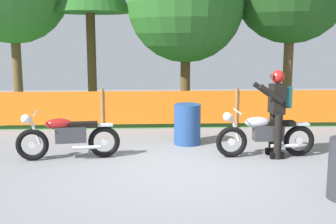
# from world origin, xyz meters

# --- Properties ---
(ground) EXTENTS (24.00, 24.00, 0.02)m
(ground) POSITION_xyz_m (0.00, 0.00, -0.01)
(ground) COLOR gray
(grass_verge) EXTENTS (24.00, 5.15, 0.01)m
(grass_verge) POSITION_xyz_m (0.00, 6.12, 0.01)
(grass_verge) COLOR #4C8C3D
(grass_verge) RESTS_ON ground
(barrier_fence) EXTENTS (10.39, 0.08, 1.05)m
(barrier_fence) POSITION_xyz_m (0.00, 3.54, 0.54)
(barrier_fence) COLOR olive
(barrier_fence) RESTS_ON ground
(tree_near_right) EXTENTS (3.28, 3.28, 4.89)m
(tree_near_right) POSITION_xyz_m (0.52, 5.08, 3.24)
(tree_near_right) COLOR brown
(tree_near_right) RESTS_ON ground
(motorcycle_lead) EXTENTS (1.95, 0.57, 0.93)m
(motorcycle_lead) POSITION_xyz_m (-2.10, 0.82, 0.45)
(motorcycle_lead) COLOR black
(motorcycle_lead) RESTS_ON ground
(motorcycle_trailing) EXTENTS (1.95, 0.57, 0.92)m
(motorcycle_trailing) POSITION_xyz_m (1.70, 0.80, 0.45)
(motorcycle_trailing) COLOR black
(motorcycle_trailing) RESTS_ON ground
(rider_trailing) EXTENTS (0.68, 0.55, 1.69)m
(rider_trailing) POSITION_xyz_m (1.91, 0.80, 0.95)
(rider_trailing) COLOR black
(rider_trailing) RESTS_ON ground
(oil_drum) EXTENTS (0.58, 0.58, 0.88)m
(oil_drum) POSITION_xyz_m (0.29, 1.89, 0.44)
(oil_drum) COLOR navy
(oil_drum) RESTS_ON ground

